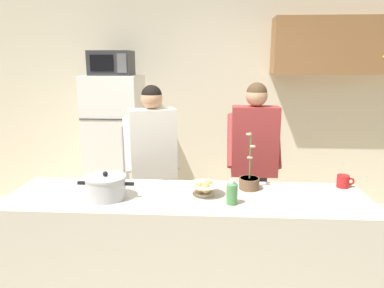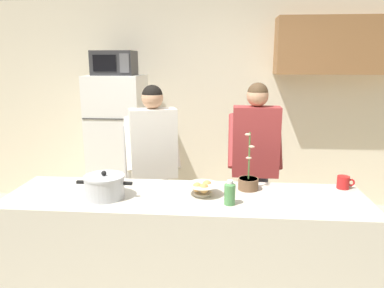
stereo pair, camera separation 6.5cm
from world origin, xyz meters
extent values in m
cube|color=beige|center=(0.00, 2.30, 1.30)|extent=(6.00, 0.12, 2.60)
cube|color=olive|center=(1.60, 2.07, 2.03)|extent=(1.47, 0.34, 0.65)
sphere|color=gold|center=(2.08, 1.90, 1.89)|extent=(0.03, 0.03, 0.03)
cube|color=beige|center=(0.00, 0.00, 0.46)|extent=(2.55, 0.68, 0.92)
cube|color=white|center=(-1.02, 1.85, 0.84)|extent=(0.64, 0.64, 1.69)
cube|color=#333333|center=(-1.02, 1.53, 1.22)|extent=(0.63, 0.01, 0.01)
cylinder|color=#B2B2B7|center=(-0.84, 1.50, 0.76)|extent=(0.02, 0.02, 0.76)
cube|color=#2D2D30|center=(-1.02, 1.83, 1.83)|extent=(0.48, 0.36, 0.28)
cube|color=black|center=(-1.08, 1.65, 1.83)|extent=(0.26, 0.01, 0.18)
cube|color=#59595B|center=(-0.85, 1.65, 1.83)|extent=(0.11, 0.01, 0.21)
cylinder|color=#726656|center=(-0.30, 0.80, 0.40)|extent=(0.11, 0.11, 0.80)
cylinder|color=#726656|center=(-0.44, 0.75, 0.40)|extent=(0.11, 0.11, 0.80)
cube|color=white|center=(-0.37, 0.77, 1.12)|extent=(0.46, 0.32, 0.63)
sphere|color=tan|center=(-0.37, 0.77, 1.53)|extent=(0.19, 0.19, 0.19)
sphere|color=black|center=(-0.37, 0.77, 1.56)|extent=(0.18, 0.18, 0.18)
cylinder|color=white|center=(-0.21, 0.95, 1.10)|extent=(0.19, 0.38, 0.49)
cylinder|color=white|center=(-0.61, 0.82, 1.10)|extent=(0.19, 0.38, 0.49)
cylinder|color=#33384C|center=(0.63, 0.87, 0.41)|extent=(0.11, 0.11, 0.81)
cylinder|color=#33384C|center=(0.49, 0.87, 0.41)|extent=(0.11, 0.11, 0.81)
cube|color=#993333|center=(0.56, 0.87, 1.13)|extent=(0.42, 0.21, 0.64)
sphere|color=tan|center=(0.56, 0.87, 1.55)|extent=(0.20, 0.20, 0.20)
sphere|color=#4C3823|center=(0.56, 0.87, 1.57)|extent=(0.19, 0.19, 0.19)
cylinder|color=#993333|center=(0.77, 0.99, 1.11)|extent=(0.09, 0.38, 0.49)
cylinder|color=#993333|center=(0.35, 0.99, 1.11)|extent=(0.09, 0.38, 0.49)
cylinder|color=silver|center=(-0.56, -0.08, 0.99)|extent=(0.27, 0.27, 0.14)
cylinder|color=silver|center=(-0.56, -0.08, 1.07)|extent=(0.28, 0.28, 0.02)
sphere|color=black|center=(-0.56, -0.08, 1.10)|extent=(0.04, 0.04, 0.04)
cube|color=black|center=(-0.73, -0.08, 1.03)|extent=(0.06, 0.02, 0.02)
cube|color=black|center=(-0.39, -0.08, 1.03)|extent=(0.06, 0.02, 0.02)
cylinder|color=red|center=(1.16, 0.25, 0.97)|extent=(0.09, 0.09, 0.10)
torus|color=red|center=(1.22, 0.25, 0.97)|extent=(0.06, 0.01, 0.06)
cylinder|color=beige|center=(0.12, 0.02, 0.93)|extent=(0.13, 0.13, 0.02)
cone|color=beige|center=(0.12, 0.02, 0.97)|extent=(0.24, 0.24, 0.06)
sphere|color=tan|center=(0.08, 0.00, 0.98)|extent=(0.07, 0.07, 0.07)
sphere|color=tan|center=(0.15, 0.05, 0.98)|extent=(0.07, 0.07, 0.07)
sphere|color=tan|center=(0.13, -0.02, 0.98)|extent=(0.07, 0.07, 0.07)
cylinder|color=#4C8C4C|center=(0.31, -0.13, 0.99)|extent=(0.07, 0.07, 0.14)
cone|color=#4C8C4C|center=(0.31, -0.13, 1.07)|extent=(0.07, 0.07, 0.02)
cylinder|color=white|center=(0.31, -0.13, 1.08)|extent=(0.04, 0.04, 0.02)
cylinder|color=brown|center=(0.45, 0.17, 0.96)|extent=(0.15, 0.15, 0.09)
cylinder|color=#38281E|center=(0.45, 0.17, 1.00)|extent=(0.14, 0.14, 0.01)
cylinder|color=#4C7238|center=(0.45, 0.17, 1.18)|extent=(0.01, 0.03, 0.35)
ellipsoid|color=#D8A58C|center=(0.45, 0.17, 1.16)|extent=(0.04, 0.03, 0.02)
ellipsoid|color=#D8A58C|center=(0.47, 0.16, 1.25)|extent=(0.04, 0.03, 0.02)
ellipsoid|color=#D8A58C|center=(0.44, 0.18, 1.33)|extent=(0.04, 0.03, 0.02)
camera|label=1|loc=(0.18, -2.42, 1.86)|focal=33.92mm
camera|label=2|loc=(0.25, -2.41, 1.86)|focal=33.92mm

